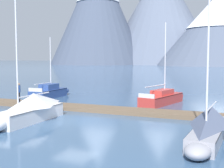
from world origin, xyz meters
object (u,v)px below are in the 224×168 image
sailboat_nearest_berth (51,92)px  sailboat_mid_dock_starboard (210,124)px  sailboat_second_berth (29,109)px  sailboat_mid_dock_port (164,98)px  person_on_dock (19,91)px

sailboat_nearest_berth → sailboat_mid_dock_starboard: sailboat_mid_dock_starboard is taller
sailboat_second_berth → sailboat_mid_dock_starboard: 11.42m
sailboat_nearest_berth → sailboat_mid_dock_starboard: (17.76, -11.03, 0.27)m
sailboat_nearest_berth → sailboat_mid_dock_port: bearing=2.3°
sailboat_second_berth → sailboat_mid_dock_port: sailboat_second_berth is taller
person_on_dock → sailboat_mid_dock_port: bearing=29.5°
sailboat_nearest_berth → sailboat_mid_dock_port: sailboat_mid_dock_port is taller
sailboat_second_berth → person_on_dock: 7.68m
sailboat_nearest_berth → person_on_dock: size_ratio=3.79×
person_on_dock → sailboat_nearest_berth: bearing=97.8°
sailboat_nearest_berth → sailboat_second_berth: size_ratio=0.71×
sailboat_mid_dock_starboard → sailboat_nearest_berth: bearing=148.2°
sailboat_mid_dock_port → person_on_dock: size_ratio=4.41×
sailboat_mid_dock_port → person_on_dock: bearing=-150.5°
sailboat_mid_dock_starboard → sailboat_mid_dock_port: bearing=115.5°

